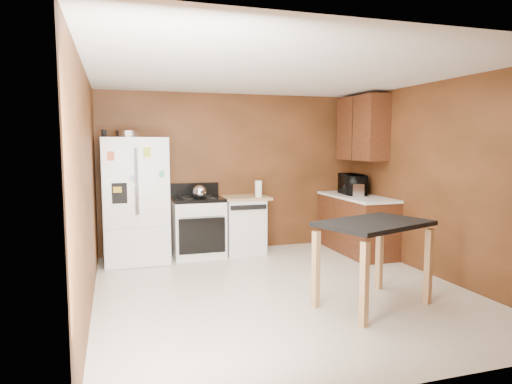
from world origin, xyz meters
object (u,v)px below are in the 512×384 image
microwave (352,185)px  pen_cup (104,133)px  kettle (199,192)px  roasting_pan (128,134)px  green_canister (259,192)px  dishwasher (243,224)px  island (374,235)px  refrigerator (136,200)px  toaster (357,190)px  paper_towel (258,189)px  gas_range (198,226)px

microwave → pen_cup: bearing=93.4°
kettle → roasting_pan: bearing=172.8°
green_canister → dishwasher: size_ratio=0.11×
island → green_canister: bearing=97.7°
roasting_pan → microwave: bearing=-4.3°
green_canister → island: size_ratio=0.08×
microwave → refrigerator: size_ratio=0.30×
kettle → green_canister: size_ratio=2.04×
toaster → paper_towel: bearing=-178.3°
kettle → microwave: bearing=-3.1°
pen_cup → green_canister: 2.50m
microwave → refrigerator: refrigerator is taller
refrigerator → gas_range: bearing=3.8°
toaster → island: size_ratio=0.21×
roasting_pan → dishwasher: (1.71, 0.06, -1.39)m
green_canister → gas_range: bearing=-174.1°
pen_cup → island: bearing=-43.6°
pen_cup → refrigerator: pen_cup is taller
pen_cup → gas_range: (1.31, 0.11, -1.39)m
green_canister → microwave: 1.51m
toaster → kettle: bearing=-170.6°
kettle → island: size_ratio=0.15×
pen_cup → toaster: (3.70, -0.45, -0.85)m
roasting_pan → kettle: 1.30m
kettle → island: kettle is taller
paper_towel → toaster: paper_towel is taller
pen_cup → kettle: pen_cup is taller
roasting_pan → island: roasting_pan is taller
refrigerator → pen_cup: bearing=-172.9°
microwave → gas_range: size_ratio=0.49×
pen_cup → island: size_ratio=0.08×
paper_towel → dishwasher: 0.62m
toaster → gas_range: (-2.39, 0.56, -0.54)m
pen_cup → dishwasher: 2.47m
toaster → refrigerator: refrigerator is taller
microwave → dishwasher: size_ratio=0.61×
refrigerator → gas_range: 1.01m
island → roasting_pan: bearing=131.9°
kettle → island: (1.38, -2.51, -0.24)m
refrigerator → island: bearing=-48.8°
dishwasher → island: size_ratio=0.67×
refrigerator → gas_range: size_ratio=1.64×
paper_towel → refrigerator: bearing=178.4°
gas_range → toaster: bearing=-13.3°
paper_towel → green_canister: (0.08, 0.22, -0.08)m
gas_range → dishwasher: (0.72, 0.02, -0.01)m
refrigerator → gas_range: (0.91, 0.06, -0.44)m
roasting_pan → green_canister: roasting_pan is taller
toaster → green_canister: bearing=173.1°
toaster → dishwasher: 1.85m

